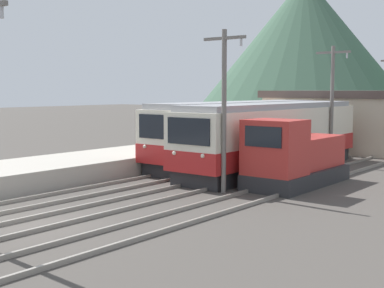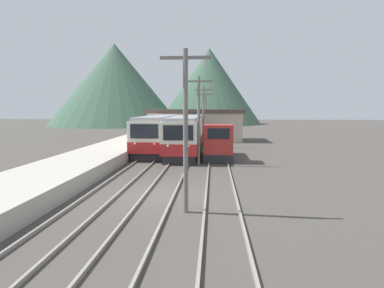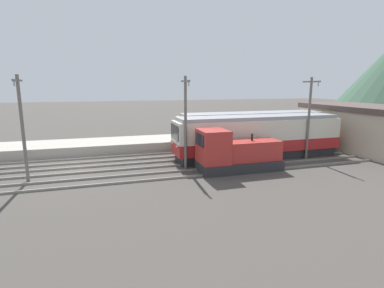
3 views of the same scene
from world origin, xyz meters
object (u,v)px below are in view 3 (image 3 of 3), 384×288
at_px(shunting_locomotive, 235,154).
at_px(catenary_mast_mid, 186,119).
at_px(commuter_train_center, 258,138).
at_px(commuter_train_left, 252,133).
at_px(catenary_mast_near, 22,125).
at_px(catenary_mast_far, 309,115).

bearing_deg(shunting_locomotive, catenary_mast_mid, -114.78).
height_order(commuter_train_center, shunting_locomotive, commuter_train_center).
height_order(commuter_train_left, catenary_mast_near, catenary_mast_near).
bearing_deg(commuter_train_center, catenary_mast_far, 68.03).
bearing_deg(catenary_mast_near, catenary_mast_mid, 90.00).
xyz_separation_m(commuter_train_center, catenary_mast_far, (1.51, 3.74, 1.98)).
bearing_deg(catenary_mast_mid, commuter_train_left, 119.40).
distance_m(commuter_train_center, shunting_locomotive, 4.57).
xyz_separation_m(commuter_train_center, catenary_mast_mid, (1.51, -6.65, 1.98)).
distance_m(commuter_train_left, catenary_mast_mid, 9.00).
bearing_deg(catenary_mast_far, catenary_mast_mid, -90.00).
relative_size(catenary_mast_near, catenary_mast_mid, 1.00).
bearing_deg(catenary_mast_mid, catenary_mast_far, 90.00).
xyz_separation_m(shunting_locomotive, catenary_mast_mid, (-1.49, -3.23, 2.42)).
xyz_separation_m(commuter_train_left, catenary_mast_mid, (4.31, -7.65, 1.97)).
relative_size(catenary_mast_near, catenary_mast_far, 1.00).
bearing_deg(commuter_train_left, commuter_train_center, -19.52).
xyz_separation_m(commuter_train_left, commuter_train_center, (2.80, -0.99, -0.01)).
distance_m(catenary_mast_near, catenary_mast_mid, 10.39).
bearing_deg(catenary_mast_far, catenary_mast_near, -90.00).
height_order(shunting_locomotive, catenary_mast_far, catenary_mast_far).
distance_m(shunting_locomotive, catenary_mast_far, 7.71).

